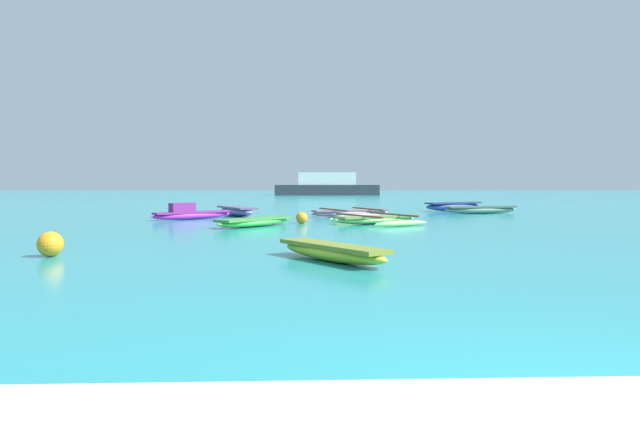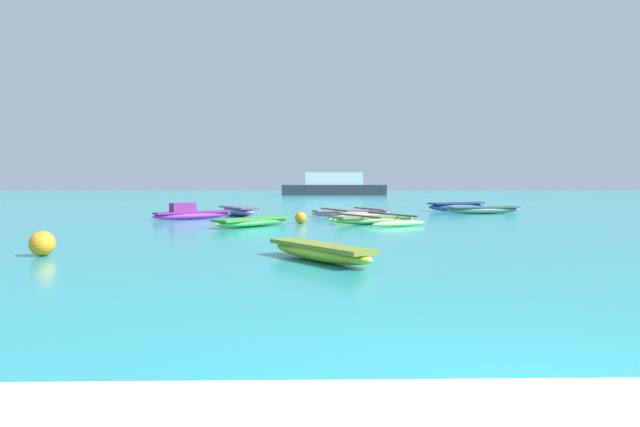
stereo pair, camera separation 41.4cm
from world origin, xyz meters
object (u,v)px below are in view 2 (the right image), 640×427
(moored_boat_1, at_px, (191,213))
(mooring_buoy_0, at_px, (301,218))
(moored_boat_7, at_px, (484,210))
(moored_boat_5, at_px, (375,219))
(moored_boat_4, at_px, (457,206))
(moored_boat_6, at_px, (253,221))
(moored_boat_2, at_px, (320,251))
(moored_boat_0, at_px, (238,211))
(moored_boat_3, at_px, (351,213))
(mooring_buoy_1, at_px, (42,243))
(distant_ferry, at_px, (334,186))

(moored_boat_1, xyz_separation_m, mooring_buoy_0, (4.45, -2.52, -0.03))
(moored_boat_7, bearing_deg, moored_boat_5, -143.50)
(moored_boat_4, distance_m, moored_boat_6, 14.52)
(moored_boat_5, height_order, mooring_buoy_0, mooring_buoy_0)
(moored_boat_2, distance_m, mooring_buoy_0, 9.99)
(moored_boat_0, distance_m, moored_boat_3, 5.10)
(moored_boat_6, relative_size, mooring_buoy_1, 6.13)
(moored_boat_1, height_order, moored_boat_7, moored_boat_1)
(moored_boat_1, height_order, moored_boat_3, moored_boat_1)
(mooring_buoy_0, bearing_deg, moored_boat_7, 36.79)
(moored_boat_2, xyz_separation_m, moored_boat_7, (8.16, 16.45, 0.02))
(moored_boat_1, height_order, moored_boat_6, moored_boat_1)
(moored_boat_0, height_order, moored_boat_3, moored_boat_0)
(moored_boat_1, relative_size, moored_boat_7, 0.79)
(moored_boat_5, bearing_deg, moored_boat_7, 21.47)
(moored_boat_6, bearing_deg, moored_boat_1, 75.44)
(moored_boat_6, distance_m, mooring_buoy_0, 2.09)
(moored_boat_1, xyz_separation_m, moored_boat_6, (2.85, -3.87, -0.07))
(moored_boat_4, bearing_deg, moored_boat_0, 175.06)
(moored_boat_7, bearing_deg, distant_ferry, 85.40)
(moored_boat_4, relative_size, mooring_buoy_0, 8.49)
(moored_boat_5, height_order, moored_boat_6, moored_boat_5)
(moored_boat_1, distance_m, moored_boat_5, 7.61)
(moored_boat_7, height_order, mooring_buoy_0, mooring_buoy_0)
(moored_boat_2, bearing_deg, mooring_buoy_0, 149.20)
(moored_boat_5, bearing_deg, moored_boat_6, 168.70)
(moored_boat_1, xyz_separation_m, moored_boat_5, (7.12, -2.71, -0.08))
(moored_boat_7, xyz_separation_m, distant_ferry, (-5.24, 43.23, 0.94))
(moored_boat_3, relative_size, distant_ferry, 0.30)
(moored_boat_3, xyz_separation_m, moored_boat_4, (5.96, 5.05, 0.09))
(moored_boat_2, distance_m, moored_boat_6, 8.89)
(mooring_buoy_1, bearing_deg, moored_boat_4, 54.69)
(moored_boat_0, relative_size, moored_boat_5, 0.93)
(mooring_buoy_0, height_order, distant_ferry, distant_ferry)
(moored_boat_0, bearing_deg, distant_ferry, 146.66)
(moored_boat_3, distance_m, moored_boat_6, 6.86)
(moored_boat_3, bearing_deg, distant_ferry, 68.01)
(moored_boat_1, xyz_separation_m, distant_ferry, (7.86, 47.18, 0.90))
(moored_boat_3, bearing_deg, moored_boat_5, -104.11)
(moored_boat_5, distance_m, mooring_buoy_0, 2.67)
(moored_boat_0, xyz_separation_m, moored_boat_3, (5.05, -0.73, -0.07))
(moored_boat_1, bearing_deg, moored_boat_3, -24.70)
(moored_boat_1, relative_size, moored_boat_5, 0.79)
(moored_boat_2, relative_size, moored_boat_3, 0.73)
(moored_boat_1, relative_size, moored_boat_4, 0.85)
(moored_boat_4, distance_m, distant_ferry, 40.55)
(moored_boat_2, xyz_separation_m, mooring_buoy_0, (-0.50, 9.98, 0.03))
(moored_boat_2, distance_m, moored_boat_5, 10.04)
(moored_boat_5, relative_size, moored_boat_6, 1.26)
(moored_boat_6, height_order, mooring_buoy_0, mooring_buoy_0)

